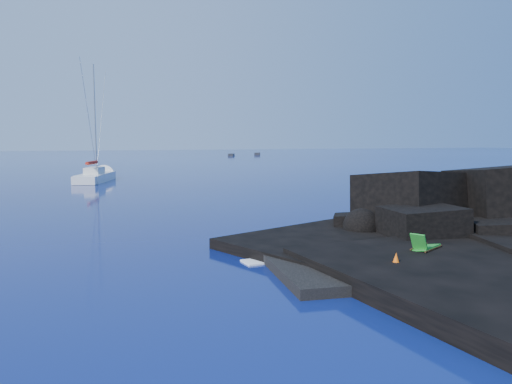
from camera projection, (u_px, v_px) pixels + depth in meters
ground at (276, 282)px, 16.47m from camera, size 400.00×400.00×0.00m
headland at (510, 239)px, 23.49m from camera, size 24.00×24.00×3.60m
beach at (385, 267)px, 18.39m from camera, size 9.08×6.86×0.70m
surf_foam at (338, 243)px, 22.78m from camera, size 10.00×8.00×0.06m
sailboat at (96, 181)px, 55.62m from camera, size 5.90×12.63×12.99m
deck_chair at (427, 242)px, 18.60m from camera, size 1.67×1.33×1.05m
towel at (313, 253)px, 19.10m from camera, size 2.25×1.32×0.06m
sunbather at (313, 249)px, 19.09m from camera, size 1.78×0.68×0.23m
marker_cone at (396, 262)px, 16.61m from camera, size 0.50×0.50×0.60m
distant_boat_a at (231, 156)px, 138.86m from camera, size 3.03×4.84×0.62m
distant_boat_b at (257, 155)px, 146.54m from camera, size 3.26×5.29×0.67m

